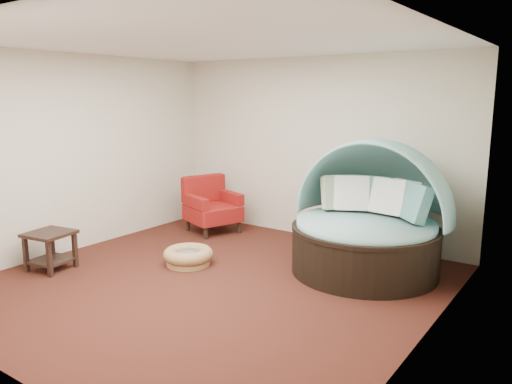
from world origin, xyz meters
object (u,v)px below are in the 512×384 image
Objects in this scene: canopy_daybed at (370,210)px; side_table at (50,245)px; red_armchair at (211,206)px; pet_basket at (188,256)px.

canopy_daybed is 3.34× the size of side_table.
canopy_daybed is 2.02× the size of red_armchair.
red_armchair is 2.67m from side_table.
pet_basket is (-2.02, -1.19, -0.67)m from canopy_daybed.
canopy_daybed is 2.90m from red_armchair.
pet_basket is 0.73× the size of red_armchair.
red_armchair is at bearing 119.84° from pet_basket.
canopy_daybed is 2.44m from pet_basket.
red_armchair is 1.66× the size of side_table.
pet_basket is 1.22× the size of side_table.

